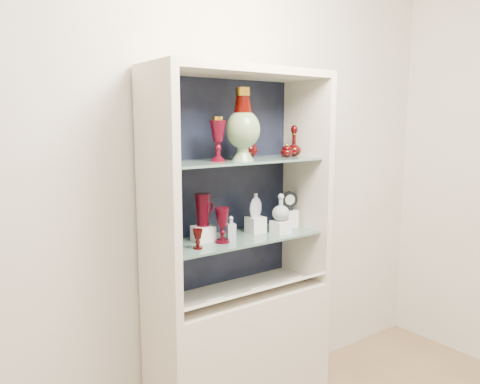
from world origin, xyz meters
TOP-DOWN VIEW (x-y plane):
  - wall_back at (0.00, 1.75)m, footprint 3.50×0.02m
  - cabinet_base at (0.00, 1.53)m, footprint 1.00×0.40m
  - cabinet_back_panel at (0.00, 1.72)m, footprint 0.98×0.02m
  - cabinet_side_left at (-0.48, 1.53)m, footprint 0.04×0.40m
  - cabinet_side_right at (0.48, 1.53)m, footprint 0.04×0.40m
  - cabinet_top_cap at (0.00, 1.53)m, footprint 1.00×0.40m
  - shelf_lower at (0.00, 1.55)m, footprint 0.92×0.34m
  - shelf_upper at (0.00, 1.55)m, footprint 0.92×0.34m
  - label_ledge at (0.00, 1.42)m, footprint 0.92×0.17m
  - label_card_0 at (0.02, 1.42)m, footprint 0.10×0.06m
  - label_card_1 at (0.28, 1.42)m, footprint 0.10×0.06m
  - label_card_2 at (-0.25, 1.42)m, footprint 0.10×0.06m
  - pedestal_lamp_left at (-0.44, 1.60)m, footprint 0.12×0.12m
  - pedestal_lamp_right at (-0.14, 1.53)m, footprint 0.09×0.09m
  - enamel_urn at (-0.00, 1.50)m, footprint 0.24×0.24m
  - ruby_decanter_a at (0.11, 1.60)m, footprint 0.12×0.12m
  - ruby_decanter_b at (0.40, 1.55)m, footprint 0.11×0.11m
  - lidded_bowl at (0.32, 1.52)m, footprint 0.08×0.08m
  - cobalt_goblet at (-0.40, 1.56)m, footprint 0.08×0.08m
  - ruby_goblet_tall at (-0.13, 1.51)m, footprint 0.08×0.08m
  - ruby_goblet_small at (-0.29, 1.48)m, footprint 0.06×0.06m
  - riser_ruby_pitcher at (-0.19, 1.59)m, footprint 0.10×0.10m
  - ruby_pitcher at (-0.19, 1.59)m, footprint 0.14×0.10m
  - clear_square_bottle at (-0.07, 1.52)m, footprint 0.06×0.06m
  - riser_flat_flask at (0.14, 1.58)m, footprint 0.09×0.09m
  - flat_flask at (0.14, 1.58)m, footprint 0.11×0.06m
  - riser_clear_round_decanter at (0.25, 1.49)m, footprint 0.09×0.09m
  - clear_round_decanter at (0.25, 1.49)m, footprint 0.11×0.11m
  - riser_cameo_medallion at (0.39, 1.57)m, footprint 0.08×0.08m
  - cameo_medallion at (0.39, 1.57)m, footprint 0.11×0.07m

SIDE VIEW (x-z plane):
  - cabinet_base at x=0.00m, z-range 0.00..0.75m
  - label_ledge at x=0.00m, z-range 0.74..0.82m
  - label_card_0 at x=0.02m, z-range 0.78..0.81m
  - label_card_1 at x=0.28m, z-range 0.78..0.81m
  - label_card_2 at x=-0.25m, z-range 0.78..0.81m
  - shelf_lower at x=0.00m, z-range 1.04..1.05m
  - riser_clear_round_decanter at x=0.25m, z-range 1.05..1.12m
  - riser_ruby_pitcher at x=-0.19m, z-range 1.05..1.13m
  - riser_flat_flask at x=0.14m, z-range 1.05..1.14m
  - ruby_goblet_small at x=-0.29m, z-range 1.05..1.15m
  - riser_cameo_medallion at x=0.39m, z-range 1.05..1.15m
  - clear_square_bottle at x=-0.07m, z-range 1.05..1.18m
  - cobalt_goblet at x=-0.40m, z-range 1.05..1.21m
  - ruby_goblet_tall at x=-0.13m, z-range 1.05..1.23m
  - clear_round_decanter at x=0.25m, z-range 1.12..1.27m
  - cameo_medallion at x=0.39m, z-range 1.15..1.27m
  - flat_flask at x=0.14m, z-range 1.14..1.28m
  - ruby_pitcher at x=-0.19m, z-range 1.13..1.30m
  - cabinet_back_panel at x=0.00m, z-range 0.75..1.90m
  - cabinet_side_left at x=-0.48m, z-range 0.75..1.90m
  - cabinet_side_right at x=0.48m, z-range 0.75..1.90m
  - wall_back at x=0.00m, z-range 0.00..2.80m
  - shelf_upper at x=0.00m, z-range 1.46..1.47m
  - lidded_bowl at x=0.32m, z-range 1.47..1.55m
  - ruby_decanter_b at x=0.40m, z-range 1.47..1.66m
  - pedestal_lamp_right at x=-0.14m, z-range 1.47..1.69m
  - ruby_decanter_a at x=0.11m, z-range 1.47..1.73m
  - pedestal_lamp_left at x=-0.44m, z-range 1.47..1.75m
  - enamel_urn at x=0.00m, z-range 1.47..1.84m
  - cabinet_top_cap at x=0.00m, z-range 1.90..1.94m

